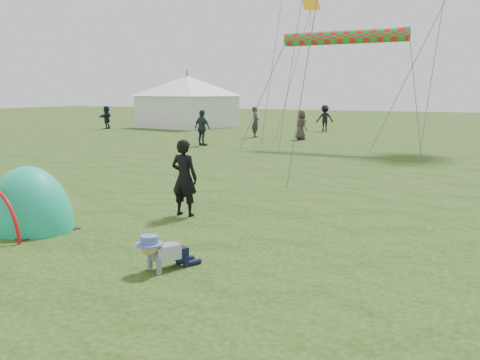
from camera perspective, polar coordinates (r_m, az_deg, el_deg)
The scene contains 12 objects.
ground at distance 8.28m, azimuth -13.62°, elevation -9.47°, with size 140.00×140.00×0.00m, color #113B09.
crawling_toddler at distance 8.13m, azimuth -8.29°, elevation -7.53°, with size 0.52×0.75×0.57m, color black, non-canonical shape.
popup_tent at distance 11.27m, azimuth -21.40°, elevation -4.81°, with size 1.90×1.56×2.46m, color #0CA282.
standing_adult at distance 11.47m, azimuth -5.97°, elevation 0.24°, with size 0.60×0.40×1.65m, color black.
event_marquee at distance 40.78m, azimuth -5.63°, elevation 8.51°, with size 5.97×5.97×4.10m, color white, non-canonical shape.
crowd_person_3 at distance 36.68m, azimuth 9.03°, elevation 6.52°, with size 1.14×0.66×1.77m, color black.
crowd_person_4 at distance 30.00m, azimuth 6.52°, elevation 5.86°, with size 0.81×0.53×1.65m, color #3C3029.
crowd_person_5 at distance 39.96m, azimuth -14.04°, elevation 6.51°, with size 1.54×0.49×1.66m, color #18222E.
crowd_person_8 at distance 26.53m, azimuth -4.05°, elevation 5.57°, with size 1.04×0.43×1.77m, color #263339.
crowd_person_12 at distance 31.43m, azimuth 1.66°, elevation 6.20°, with size 0.65×0.43×1.79m, color #2C2B30.
rainbow_tube_kite at distance 26.02m, azimuth 11.09°, elevation 14.73°, with size 0.64×0.64×5.83m, color red.
diamond_kite_1 at distance 33.79m, azimuth 7.55°, elevation 18.27°, with size 1.09×1.09×0.00m, color #ED9E04.
Camera 1 is at (5.24, -5.84, 2.64)m, focal length 40.00 mm.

